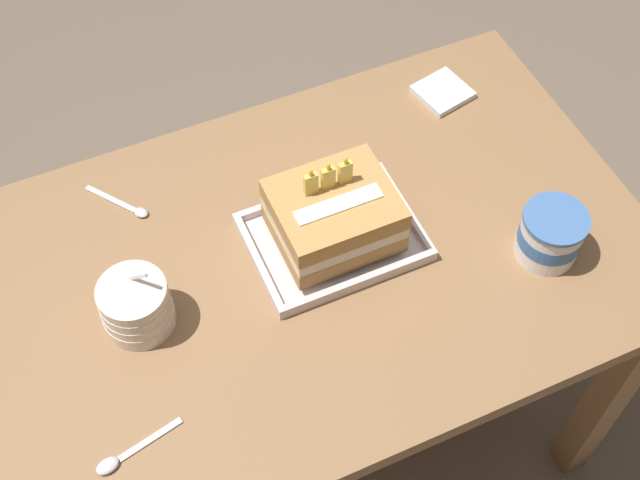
{
  "coord_description": "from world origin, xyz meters",
  "views": [
    {
      "loc": [
        -0.31,
        -0.74,
        1.95
      ],
      "look_at": [
        0.03,
        0.01,
        0.77
      ],
      "focal_mm": 48.11,
      "sensor_mm": 36.0,
      "label": 1
    }
  ],
  "objects_px": {
    "birthday_cake": "(334,215)",
    "serving_spoon_near_tray": "(118,459)",
    "foil_tray": "(333,238)",
    "serving_spoon_by_bowls": "(129,207)",
    "napkin_pile": "(443,92)",
    "ice_cream_tub": "(551,235)",
    "bowl_stack": "(136,306)"
  },
  "relations": [
    {
      "from": "napkin_pile",
      "to": "birthday_cake",
      "type": "bearing_deg",
      "value": -145.71
    },
    {
      "from": "bowl_stack",
      "to": "ice_cream_tub",
      "type": "relative_size",
      "value": 1.24
    },
    {
      "from": "serving_spoon_near_tray",
      "to": "serving_spoon_by_bowls",
      "type": "height_order",
      "value": "serving_spoon_near_tray"
    },
    {
      "from": "birthday_cake",
      "to": "ice_cream_tub",
      "type": "xyz_separation_m",
      "value": [
        0.32,
        -0.17,
        -0.03
      ]
    },
    {
      "from": "bowl_stack",
      "to": "serving_spoon_by_bowls",
      "type": "xyz_separation_m",
      "value": [
        0.05,
        0.23,
        -0.04
      ]
    },
    {
      "from": "birthday_cake",
      "to": "ice_cream_tub",
      "type": "relative_size",
      "value": 1.8
    },
    {
      "from": "foil_tray",
      "to": "ice_cream_tub",
      "type": "xyz_separation_m",
      "value": [
        0.32,
        -0.17,
        0.04
      ]
    },
    {
      "from": "serving_spoon_by_bowls",
      "to": "birthday_cake",
      "type": "bearing_deg",
      "value": -34.94
    },
    {
      "from": "ice_cream_tub",
      "to": "foil_tray",
      "type": "bearing_deg",
      "value": 152.59
    },
    {
      "from": "birthday_cake",
      "to": "serving_spoon_near_tray",
      "type": "relative_size",
      "value": 1.39
    },
    {
      "from": "foil_tray",
      "to": "bowl_stack",
      "type": "relative_size",
      "value": 2.11
    },
    {
      "from": "foil_tray",
      "to": "napkin_pile",
      "type": "bearing_deg",
      "value": 34.31
    },
    {
      "from": "birthday_cake",
      "to": "serving_spoon_near_tray",
      "type": "bearing_deg",
      "value": -152.94
    },
    {
      "from": "foil_tray",
      "to": "napkin_pile",
      "type": "relative_size",
      "value": 2.59
    },
    {
      "from": "birthday_cake",
      "to": "serving_spoon_by_bowls",
      "type": "distance_m",
      "value": 0.37
    },
    {
      "from": "serving_spoon_by_bowls",
      "to": "ice_cream_tub",
      "type": "bearing_deg",
      "value": -31.21
    },
    {
      "from": "serving_spoon_near_tray",
      "to": "foil_tray",
      "type": "bearing_deg",
      "value": 27.04
    },
    {
      "from": "birthday_cake",
      "to": "serving_spoon_near_tray",
      "type": "xyz_separation_m",
      "value": [
        -0.45,
        -0.23,
        -0.07
      ]
    },
    {
      "from": "foil_tray",
      "to": "birthday_cake",
      "type": "xyz_separation_m",
      "value": [
        0.0,
        0.0,
        0.07
      ]
    },
    {
      "from": "foil_tray",
      "to": "serving_spoon_by_bowls",
      "type": "distance_m",
      "value": 0.37
    },
    {
      "from": "birthday_cake",
      "to": "ice_cream_tub",
      "type": "bearing_deg",
      "value": -27.43
    },
    {
      "from": "birthday_cake",
      "to": "bowl_stack",
      "type": "height_order",
      "value": "birthday_cake"
    },
    {
      "from": "ice_cream_tub",
      "to": "serving_spoon_near_tray",
      "type": "xyz_separation_m",
      "value": [
        -0.77,
        -0.06,
        -0.04
      ]
    },
    {
      "from": "ice_cream_tub",
      "to": "napkin_pile",
      "type": "relative_size",
      "value": 0.98
    },
    {
      "from": "birthday_cake",
      "to": "napkin_pile",
      "type": "bearing_deg",
      "value": 34.29
    },
    {
      "from": "foil_tray",
      "to": "serving_spoon_near_tray",
      "type": "distance_m",
      "value": 0.5
    },
    {
      "from": "foil_tray",
      "to": "ice_cream_tub",
      "type": "relative_size",
      "value": 2.63
    },
    {
      "from": "birthday_cake",
      "to": "foil_tray",
      "type": "bearing_deg",
      "value": -90.0
    },
    {
      "from": "foil_tray",
      "to": "ice_cream_tub",
      "type": "distance_m",
      "value": 0.36
    },
    {
      "from": "foil_tray",
      "to": "serving_spoon_by_bowls",
      "type": "bearing_deg",
      "value": 145.04
    },
    {
      "from": "napkin_pile",
      "to": "serving_spoon_by_bowls",
      "type": "bearing_deg",
      "value": -177.99
    },
    {
      "from": "ice_cream_tub",
      "to": "serving_spoon_by_bowls",
      "type": "bearing_deg",
      "value": 148.79
    }
  ]
}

